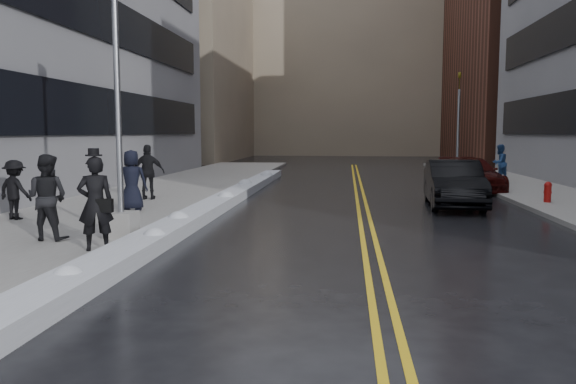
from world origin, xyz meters
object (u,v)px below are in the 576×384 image
(pedestrian_d, at_px, (148,172))
(car_maroon, at_px, (471,174))
(traffic_signal, at_px, (458,119))
(pedestrian_e, at_px, (15,190))
(pedestrian_c, at_px, (132,180))
(fire_hydrant, at_px, (548,191))
(car_black, at_px, (454,184))
(lamppost, at_px, (119,135))
(pedestrian_fedora, at_px, (95,203))
(pedestrian_b, at_px, (47,197))
(pedestrian_east, at_px, (500,163))

(pedestrian_d, relative_size, car_maroon, 0.40)
(traffic_signal, relative_size, pedestrian_e, 3.57)
(traffic_signal, bearing_deg, pedestrian_c, -126.95)
(fire_hydrant, distance_m, car_black, 3.38)
(fire_hydrant, relative_size, pedestrian_e, 0.43)
(pedestrian_c, relative_size, pedestrian_d, 0.95)
(lamppost, xyz_separation_m, pedestrian_c, (-1.46, 4.37, -1.43))
(lamppost, height_order, pedestrian_e, lamppost)
(pedestrian_fedora, height_order, pedestrian_e, pedestrian_fedora)
(lamppost, distance_m, car_maroon, 17.15)
(pedestrian_b, distance_m, pedestrian_east, 22.44)
(lamppost, height_order, pedestrian_b, lamppost)
(pedestrian_d, bearing_deg, pedestrian_fedora, 94.87)
(traffic_signal, bearing_deg, pedestrian_e, -128.92)
(pedestrian_b, bearing_deg, pedestrian_fedora, 152.74)
(traffic_signal, distance_m, pedestrian_fedora, 26.32)
(pedestrian_e, xyz_separation_m, pedestrian_east, (16.97, 14.37, 0.09))
(pedestrian_east, bearing_deg, car_black, 29.80)
(pedestrian_b, relative_size, car_black, 0.40)
(pedestrian_c, bearing_deg, pedestrian_fedora, 97.19)
(car_maroon, bearing_deg, traffic_signal, 78.81)
(pedestrian_east, height_order, car_maroon, pedestrian_east)
(fire_hydrant, distance_m, pedestrian_b, 16.24)
(fire_hydrant, relative_size, traffic_signal, 0.12)
(pedestrian_d, relative_size, pedestrian_e, 1.20)
(traffic_signal, relative_size, car_black, 1.21)
(pedestrian_e, distance_m, car_black, 14.03)
(pedestrian_fedora, relative_size, pedestrian_b, 1.00)
(lamppost, bearing_deg, pedestrian_east, 52.34)
(pedestrian_e, xyz_separation_m, car_maroon, (14.83, 10.89, -0.26))
(pedestrian_b, height_order, pedestrian_d, pedestrian_d)
(fire_hydrant, bearing_deg, traffic_signal, 92.05)
(car_black, distance_m, car_maroon, 6.00)
(pedestrian_east, bearing_deg, pedestrian_c, 3.58)
(pedestrian_d, bearing_deg, car_black, 172.47)
(car_black, xyz_separation_m, car_maroon, (1.79, 5.73, -0.09))
(pedestrian_east, distance_m, car_maroon, 4.10)
(lamppost, xyz_separation_m, pedestrian_e, (-4.08, 2.34, -1.54))
(pedestrian_d, distance_m, pedestrian_e, 5.42)
(pedestrian_east, relative_size, car_maroon, 0.37)
(pedestrian_b, xyz_separation_m, car_maroon, (12.29, 13.71, -0.40))
(fire_hydrant, xyz_separation_m, pedestrian_c, (-13.76, -3.63, 0.56))
(car_black, bearing_deg, car_maroon, 76.09)
(car_black, bearing_deg, lamppost, -136.70)
(pedestrian_c, distance_m, car_black, 10.89)
(lamppost, height_order, fire_hydrant, lamppost)
(pedestrian_c, xyz_separation_m, car_black, (10.42, 3.13, -0.29))
(pedestrian_b, xyz_separation_m, pedestrian_east, (14.44, 17.18, -0.06))
(pedestrian_d, height_order, pedestrian_east, pedestrian_d)
(lamppost, bearing_deg, traffic_signal, 61.79)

